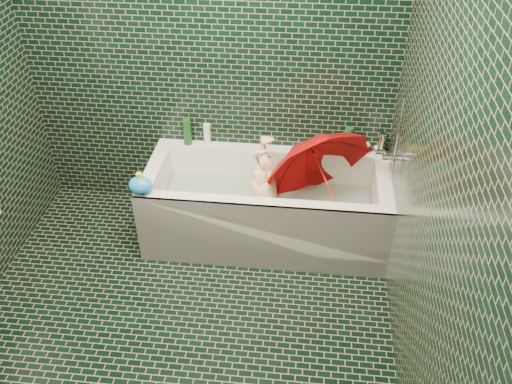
# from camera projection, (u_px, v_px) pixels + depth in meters

# --- Properties ---
(floor) EXTENTS (2.80, 2.80, 0.00)m
(floor) POSITION_uv_depth(u_px,v_px,m) (176.00, 339.00, 3.28)
(floor) COLOR black
(floor) RESTS_ON ground
(wall_back) EXTENTS (2.80, 0.00, 2.80)m
(wall_back) POSITION_uv_depth(u_px,v_px,m) (207.00, 52.00, 3.65)
(wall_back) COLOR black
(wall_back) RESTS_ON floor
(wall_right) EXTENTS (0.00, 2.80, 2.80)m
(wall_right) POSITION_uv_depth(u_px,v_px,m) (436.00, 186.00, 2.42)
(wall_right) COLOR black
(wall_right) RESTS_ON floor
(bathtub) EXTENTS (1.70, 0.75, 0.55)m
(bathtub) POSITION_uv_depth(u_px,v_px,m) (266.00, 213.00, 3.92)
(bathtub) COLOR white
(bathtub) RESTS_ON floor
(bath_mat) EXTENTS (1.35, 0.47, 0.01)m
(bath_mat) POSITION_uv_depth(u_px,v_px,m) (266.00, 217.00, 3.97)
(bath_mat) COLOR #55CC28
(bath_mat) RESTS_ON bathtub
(water) EXTENTS (1.48, 0.53, 0.00)m
(water) POSITION_uv_depth(u_px,v_px,m) (266.00, 202.00, 3.88)
(water) COLOR silver
(water) RESTS_ON bathtub
(faucet) EXTENTS (0.18, 0.19, 0.55)m
(faucet) POSITION_uv_depth(u_px,v_px,m) (392.00, 154.00, 3.52)
(faucet) COLOR silver
(faucet) RESTS_ON wall_right
(child) EXTENTS (1.01, 0.58, 0.32)m
(child) POSITION_uv_depth(u_px,v_px,m) (268.00, 201.00, 3.87)
(child) COLOR beige
(child) RESTS_ON bathtub
(umbrella) EXTENTS (1.08, 1.10, 1.14)m
(umbrella) POSITION_uv_depth(u_px,v_px,m) (326.00, 180.00, 3.67)
(umbrella) COLOR red
(umbrella) RESTS_ON bathtub
(soap_bottle_a) EXTENTS (0.13, 0.13, 0.28)m
(soap_bottle_a) POSITION_uv_depth(u_px,v_px,m) (381.00, 157.00, 3.89)
(soap_bottle_a) COLOR white
(soap_bottle_a) RESTS_ON bathtub
(soap_bottle_b) EXTENTS (0.10, 0.10, 0.17)m
(soap_bottle_b) POSITION_uv_depth(u_px,v_px,m) (381.00, 157.00, 3.90)
(soap_bottle_b) COLOR #5F2079
(soap_bottle_b) RESTS_ON bathtub
(soap_bottle_c) EXTENTS (0.18, 0.18, 0.19)m
(soap_bottle_c) POSITION_uv_depth(u_px,v_px,m) (355.00, 155.00, 3.92)
(soap_bottle_c) COLOR #154B1D
(soap_bottle_c) RESTS_ON bathtub
(bottle_right_tall) EXTENTS (0.07, 0.07, 0.22)m
(bottle_right_tall) POSITION_uv_depth(u_px,v_px,m) (348.00, 142.00, 3.85)
(bottle_right_tall) COLOR #154B1D
(bottle_right_tall) RESTS_ON bathtub
(bottle_right_pump) EXTENTS (0.05, 0.05, 0.18)m
(bottle_right_pump) POSITION_uv_depth(u_px,v_px,m) (382.00, 145.00, 3.85)
(bottle_right_pump) COLOR silver
(bottle_right_pump) RESTS_ON bathtub
(bottle_left_tall) EXTENTS (0.07, 0.07, 0.20)m
(bottle_left_tall) POSITION_uv_depth(u_px,v_px,m) (187.00, 132.00, 3.98)
(bottle_left_tall) COLOR #154B1D
(bottle_left_tall) RESTS_ON bathtub
(bottle_left_short) EXTENTS (0.06, 0.06, 0.16)m
(bottle_left_short) POSITION_uv_depth(u_px,v_px,m) (207.00, 134.00, 3.99)
(bottle_left_short) COLOR white
(bottle_left_short) RESTS_ON bathtub
(rubber_duck) EXTENTS (0.12, 0.10, 0.10)m
(rubber_duck) POSITION_uv_depth(u_px,v_px,m) (363.00, 148.00, 3.91)
(rubber_duck) COLOR yellow
(rubber_duck) RESTS_ON bathtub
(bath_toy) EXTENTS (0.16, 0.13, 0.15)m
(bath_toy) POSITION_uv_depth(u_px,v_px,m) (140.00, 185.00, 3.51)
(bath_toy) COLOR #1A89EF
(bath_toy) RESTS_ON bathtub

